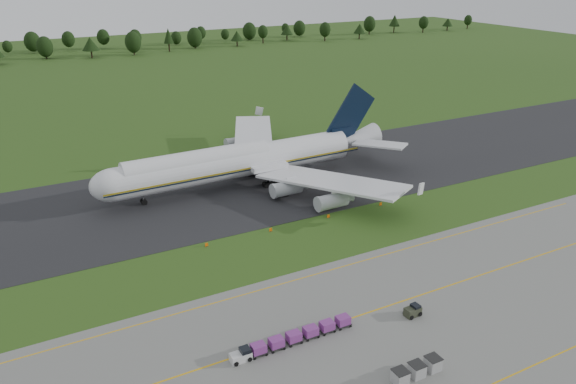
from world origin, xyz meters
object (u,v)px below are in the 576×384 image
uld_row (417,370)px  aircraft (243,160)px  baggage_train (292,338)px  edge_markers (300,223)px  utility_cart (413,312)px

uld_row → aircraft: bearing=84.0°
baggage_train → edge_markers: baggage_train is taller
baggage_train → edge_markers: 34.23m
aircraft → edge_markers: (1.01, -22.86, -5.09)m
utility_cart → edge_markers: utility_cart is taller
aircraft → utility_cart: aircraft is taller
baggage_train → utility_cart: (17.22, -2.42, -0.20)m
utility_cart → edge_markers: size_ratio=0.06×
uld_row → edge_markers: bearing=79.4°
baggage_train → edge_markers: (17.62, 29.34, -0.58)m
utility_cart → uld_row: bearing=-127.5°
uld_row → edge_markers: size_ratio=0.18×
baggage_train → edge_markers: size_ratio=0.46×
aircraft → baggage_train: size_ratio=3.97×
edge_markers → baggage_train: bearing=-121.0°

